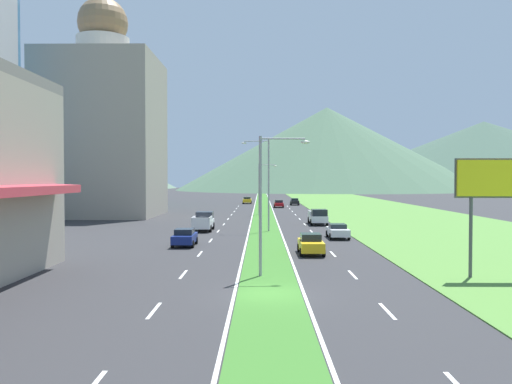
% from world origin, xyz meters
% --- Properties ---
extents(ground_plane, '(600.00, 600.00, 0.00)m').
position_xyz_m(ground_plane, '(0.00, 0.00, 0.00)').
color(ground_plane, '#2D2D30').
extents(grass_median, '(3.20, 240.00, 0.06)m').
position_xyz_m(grass_median, '(0.00, 60.00, 0.03)').
color(grass_median, '#387028').
rests_on(grass_median, ground_plane).
extents(grass_verge_right, '(24.00, 240.00, 0.06)m').
position_xyz_m(grass_verge_right, '(20.60, 60.00, 0.03)').
color(grass_verge_right, '#518438').
rests_on(grass_verge_right, ground_plane).
extents(lane_dash_left_2, '(0.16, 2.80, 0.01)m').
position_xyz_m(lane_dash_left_2, '(-5.10, -3.04, 0.01)').
color(lane_dash_left_2, silver).
rests_on(lane_dash_left_2, ground_plane).
extents(lane_dash_left_3, '(0.16, 2.80, 0.01)m').
position_xyz_m(lane_dash_left_3, '(-5.10, 5.43, 0.01)').
color(lane_dash_left_3, silver).
rests_on(lane_dash_left_3, ground_plane).
extents(lane_dash_left_4, '(0.16, 2.80, 0.01)m').
position_xyz_m(lane_dash_left_4, '(-5.10, 13.91, 0.01)').
color(lane_dash_left_4, silver).
rests_on(lane_dash_left_4, ground_plane).
extents(lane_dash_left_5, '(0.16, 2.80, 0.01)m').
position_xyz_m(lane_dash_left_5, '(-5.10, 22.39, 0.01)').
color(lane_dash_left_5, silver).
rests_on(lane_dash_left_5, ground_plane).
extents(lane_dash_left_6, '(0.16, 2.80, 0.01)m').
position_xyz_m(lane_dash_left_6, '(-5.10, 30.87, 0.01)').
color(lane_dash_left_6, silver).
rests_on(lane_dash_left_6, ground_plane).
extents(lane_dash_left_7, '(0.16, 2.80, 0.01)m').
position_xyz_m(lane_dash_left_7, '(-5.10, 39.35, 0.01)').
color(lane_dash_left_7, silver).
rests_on(lane_dash_left_7, ground_plane).
extents(lane_dash_left_8, '(0.16, 2.80, 0.01)m').
position_xyz_m(lane_dash_left_8, '(-5.10, 47.83, 0.01)').
color(lane_dash_left_8, silver).
rests_on(lane_dash_left_8, ground_plane).
extents(lane_dash_left_9, '(0.16, 2.80, 0.01)m').
position_xyz_m(lane_dash_left_9, '(-5.10, 56.30, 0.01)').
color(lane_dash_left_9, silver).
rests_on(lane_dash_left_9, ground_plane).
extents(lane_dash_left_10, '(0.16, 2.80, 0.01)m').
position_xyz_m(lane_dash_left_10, '(-5.10, 64.78, 0.01)').
color(lane_dash_left_10, silver).
rests_on(lane_dash_left_10, ground_plane).
extents(lane_dash_left_11, '(0.16, 2.80, 0.01)m').
position_xyz_m(lane_dash_left_11, '(-5.10, 73.26, 0.01)').
color(lane_dash_left_11, silver).
rests_on(lane_dash_left_11, ground_plane).
extents(lane_dash_left_12, '(0.16, 2.80, 0.01)m').
position_xyz_m(lane_dash_left_12, '(-5.10, 81.74, 0.01)').
color(lane_dash_left_12, silver).
rests_on(lane_dash_left_12, ground_plane).
extents(lane_dash_right_2, '(0.16, 2.80, 0.01)m').
position_xyz_m(lane_dash_right_2, '(5.10, -3.04, 0.01)').
color(lane_dash_right_2, silver).
rests_on(lane_dash_right_2, ground_plane).
extents(lane_dash_right_3, '(0.16, 2.80, 0.01)m').
position_xyz_m(lane_dash_right_3, '(5.10, 5.43, 0.01)').
color(lane_dash_right_3, silver).
rests_on(lane_dash_right_3, ground_plane).
extents(lane_dash_right_4, '(0.16, 2.80, 0.01)m').
position_xyz_m(lane_dash_right_4, '(5.10, 13.91, 0.01)').
color(lane_dash_right_4, silver).
rests_on(lane_dash_right_4, ground_plane).
extents(lane_dash_right_5, '(0.16, 2.80, 0.01)m').
position_xyz_m(lane_dash_right_5, '(5.10, 22.39, 0.01)').
color(lane_dash_right_5, silver).
rests_on(lane_dash_right_5, ground_plane).
extents(lane_dash_right_6, '(0.16, 2.80, 0.01)m').
position_xyz_m(lane_dash_right_6, '(5.10, 30.87, 0.01)').
color(lane_dash_right_6, silver).
rests_on(lane_dash_right_6, ground_plane).
extents(lane_dash_right_7, '(0.16, 2.80, 0.01)m').
position_xyz_m(lane_dash_right_7, '(5.10, 39.35, 0.01)').
color(lane_dash_right_7, silver).
rests_on(lane_dash_right_7, ground_plane).
extents(lane_dash_right_8, '(0.16, 2.80, 0.01)m').
position_xyz_m(lane_dash_right_8, '(5.10, 47.83, 0.01)').
color(lane_dash_right_8, silver).
rests_on(lane_dash_right_8, ground_plane).
extents(lane_dash_right_9, '(0.16, 2.80, 0.01)m').
position_xyz_m(lane_dash_right_9, '(5.10, 56.30, 0.01)').
color(lane_dash_right_9, silver).
rests_on(lane_dash_right_9, ground_plane).
extents(lane_dash_right_10, '(0.16, 2.80, 0.01)m').
position_xyz_m(lane_dash_right_10, '(5.10, 64.78, 0.01)').
color(lane_dash_right_10, silver).
rests_on(lane_dash_right_10, ground_plane).
extents(lane_dash_right_11, '(0.16, 2.80, 0.01)m').
position_xyz_m(lane_dash_right_11, '(5.10, 73.26, 0.01)').
color(lane_dash_right_11, silver).
rests_on(lane_dash_right_11, ground_plane).
extents(lane_dash_right_12, '(0.16, 2.80, 0.01)m').
position_xyz_m(lane_dash_right_12, '(5.10, 81.74, 0.01)').
color(lane_dash_right_12, silver).
rests_on(lane_dash_right_12, ground_plane).
extents(edge_line_median_left, '(0.16, 240.00, 0.01)m').
position_xyz_m(edge_line_median_left, '(-1.75, 60.00, 0.01)').
color(edge_line_median_left, silver).
rests_on(edge_line_median_left, ground_plane).
extents(edge_line_median_right, '(0.16, 240.00, 0.01)m').
position_xyz_m(edge_line_median_right, '(1.75, 60.00, 0.01)').
color(edge_line_median_right, silver).
rests_on(edge_line_median_right, ground_plane).
extents(domed_building, '(16.69, 16.69, 33.47)m').
position_xyz_m(domed_building, '(-24.72, 54.07, 13.57)').
color(domed_building, '#9E9384').
rests_on(domed_building, ground_plane).
extents(midrise_colored, '(16.40, 16.40, 25.84)m').
position_xyz_m(midrise_colored, '(-32.27, 87.46, 12.92)').
color(midrise_colored, teal).
rests_on(midrise_colored, ground_plane).
extents(hill_far_left, '(129.99, 129.99, 33.31)m').
position_xyz_m(hill_far_left, '(-116.13, 278.54, 16.65)').
color(hill_far_left, '#516B56').
rests_on(hill_far_left, ground_plane).
extents(hill_far_center, '(153.40, 153.40, 41.98)m').
position_xyz_m(hill_far_center, '(33.25, 238.23, 20.99)').
color(hill_far_center, '#47664C').
rests_on(hill_far_center, ground_plane).
extents(hill_far_right, '(199.65, 199.65, 38.68)m').
position_xyz_m(hill_far_right, '(128.34, 273.97, 19.34)').
color(hill_far_right, '#3D5647').
rests_on(hill_far_right, ground_plane).
extents(street_lamp_near, '(3.00, 0.33, 8.27)m').
position_xyz_m(street_lamp_near, '(-0.09, 4.77, 4.82)').
color(street_lamp_near, '#99999E').
rests_on(street_lamp_near, ground_plane).
extents(street_lamp_mid, '(3.05, 0.47, 10.00)m').
position_xyz_m(street_lamp_mid, '(0.11, 30.54, 5.72)').
color(street_lamp_mid, '#99999E').
rests_on(street_lamp_mid, ground_plane).
extents(street_lamp_far, '(2.89, 0.45, 8.10)m').
position_xyz_m(street_lamp_far, '(-0.37, 56.24, 4.72)').
color(street_lamp_far, '#99999E').
rests_on(street_lamp_far, ground_plane).
extents(billboard_roadside, '(5.92, 0.28, 6.96)m').
position_xyz_m(billboard_roadside, '(13.76, 4.45, 5.43)').
color(billboard_roadside, '#4C4C51').
rests_on(billboard_roadside, ground_plane).
extents(car_0, '(1.93, 4.11, 1.40)m').
position_xyz_m(car_0, '(7.01, 24.29, 0.73)').
color(car_0, silver).
rests_on(car_0, ground_plane).
extents(car_1, '(1.90, 4.06, 1.50)m').
position_xyz_m(car_1, '(-6.95, 18.51, 0.76)').
color(car_1, navy).
rests_on(car_1, ground_plane).
extents(car_2, '(1.94, 4.29, 1.47)m').
position_xyz_m(car_2, '(3.15, 77.28, 0.74)').
color(car_2, maroon).
rests_on(car_2, ground_plane).
extents(car_3, '(2.03, 4.51, 1.52)m').
position_xyz_m(car_3, '(-3.57, 93.01, 0.78)').
color(car_3, yellow).
rests_on(car_3, ground_plane).
extents(car_4, '(1.86, 4.42, 1.46)m').
position_xyz_m(car_4, '(6.94, 86.72, 0.75)').
color(car_4, black).
rests_on(car_4, ground_plane).
extents(car_5, '(1.89, 4.05, 1.57)m').
position_xyz_m(car_5, '(3.40, 13.86, 0.79)').
color(car_5, yellow).
rests_on(car_5, ground_plane).
extents(pickup_truck_0, '(2.18, 5.40, 2.00)m').
position_xyz_m(pickup_truck_0, '(6.73, 39.03, 0.98)').
color(pickup_truck_0, silver).
rests_on(pickup_truck_0, ground_plane).
extents(pickup_truck_1, '(2.18, 5.40, 2.00)m').
position_xyz_m(pickup_truck_1, '(-6.82, 31.75, 0.98)').
color(pickup_truck_1, silver).
rests_on(pickup_truck_1, ground_plane).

